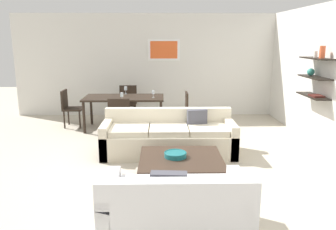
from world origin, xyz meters
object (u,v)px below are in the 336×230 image
(dining_chair_left_far, at_px, (69,106))
(dining_chair_head, at_px, (128,101))
(wine_glass_head, at_px, (125,89))
(wine_glass_right_near, at_px, (153,93))
(dining_table, at_px, (124,100))
(wine_glass_foot, at_px, (122,95))
(dining_chair_right_near, at_px, (181,109))
(dining_chair_foot, at_px, (120,116))
(sofa_beige, at_px, (169,138))
(decorative_bowl, at_px, (175,154))
(coffee_table, at_px, (181,170))
(loveseat_white, at_px, (175,210))

(dining_chair_left_far, xyz_separation_m, dining_chair_head, (1.32, 0.66, 0.00))
(dining_chair_head, distance_m, wine_glass_head, 0.60)
(wine_glass_head, bearing_deg, wine_glass_right_near, -36.78)
(dining_table, height_order, wine_glass_foot, wine_glass_foot)
(dining_chair_right_near, bearing_deg, dining_chair_head, 141.04)
(dining_chair_foot, relative_size, wine_glass_foot, 5.43)
(sofa_beige, distance_m, decorative_bowl, 1.26)
(dining_table, relative_size, wine_glass_right_near, 11.18)
(coffee_table, bearing_deg, loveseat_white, -95.88)
(dining_table, distance_m, dining_chair_foot, 0.88)
(sofa_beige, xyz_separation_m, dining_chair_head, (-0.99, 2.61, 0.21))
(dining_table, xyz_separation_m, dining_chair_head, (0.00, 0.86, -0.18))
(dining_chair_foot, xyz_separation_m, wine_glass_foot, (-0.00, 0.47, 0.35))
(sofa_beige, height_order, loveseat_white, same)
(dining_chair_foot, xyz_separation_m, dining_chair_head, (-0.00, 1.72, 0.00))
(sofa_beige, xyz_separation_m, loveseat_white, (0.01, -2.62, 0.00))
(sofa_beige, distance_m, loveseat_white, 2.62)
(dining_chair_left_far, xyz_separation_m, wine_glass_right_near, (1.99, -0.32, 0.36))
(dining_chair_foot, xyz_separation_m, wine_glass_head, (-0.00, 1.25, 0.38))
(coffee_table, distance_m, dining_chair_head, 4.06)
(dining_chair_right_near, bearing_deg, coffee_table, -93.58)
(wine_glass_foot, bearing_deg, sofa_beige, -53.70)
(dining_chair_right_near, bearing_deg, sofa_beige, -101.74)
(dining_chair_foot, xyz_separation_m, dining_chair_left_far, (-1.32, 1.06, 0.00))
(wine_glass_right_near, bearing_deg, decorative_bowl, -82.43)
(loveseat_white, relative_size, dining_chair_foot, 1.73)
(dining_table, xyz_separation_m, dining_chair_foot, (0.00, -0.86, -0.18))
(sofa_beige, height_order, wine_glass_foot, wine_glass_foot)
(dining_chair_head, xyz_separation_m, wine_glass_right_near, (0.68, -0.97, 0.36))
(loveseat_white, bearing_deg, sofa_beige, 90.14)
(decorative_bowl, height_order, dining_chair_foot, dining_chair_foot)
(sofa_beige, relative_size, decorative_bowl, 7.27)
(loveseat_white, relative_size, dining_table, 0.84)
(dining_chair_left_far, height_order, wine_glass_right_near, wine_glass_right_near)
(wine_glass_right_near, bearing_deg, dining_chair_foot, -132.10)
(loveseat_white, bearing_deg, wine_glass_foot, 104.15)
(decorative_bowl, relative_size, dining_chair_left_far, 0.37)
(dining_chair_foot, relative_size, dining_chair_right_near, 1.00)
(dining_chair_left_far, distance_m, dining_chair_head, 1.47)
(coffee_table, xyz_separation_m, dining_table, (-1.14, 3.03, 0.49))
(dining_chair_foot, bearing_deg, dining_chair_head, 90.00)
(coffee_table, bearing_deg, dining_chair_foot, 117.71)
(dining_chair_right_near, bearing_deg, decorative_bowl, -95.25)
(dining_table, bearing_deg, sofa_beige, -60.35)
(sofa_beige, height_order, wine_glass_head, wine_glass_head)
(coffee_table, height_order, wine_glass_head, wine_glass_head)
(wine_glass_right_near, bearing_deg, dining_chair_left_far, 170.98)
(sofa_beige, bearing_deg, dining_table, 119.65)
(sofa_beige, bearing_deg, dining_chair_head, 110.88)
(wine_glass_foot, bearing_deg, dining_table, 90.00)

